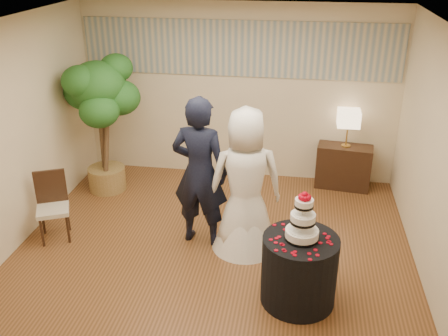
% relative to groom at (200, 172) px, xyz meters
% --- Properties ---
extents(floor, '(5.00, 5.00, 0.00)m').
position_rel_groom_xyz_m(floor, '(0.20, -0.37, -0.98)').
color(floor, brown).
rests_on(floor, ground).
extents(ceiling, '(5.00, 5.00, 0.00)m').
position_rel_groom_xyz_m(ceiling, '(0.20, -0.37, 1.82)').
color(ceiling, white).
rests_on(ceiling, wall_back).
extents(wall_back, '(5.00, 0.06, 2.80)m').
position_rel_groom_xyz_m(wall_back, '(0.20, 2.13, 0.42)').
color(wall_back, beige).
rests_on(wall_back, ground).
extents(wall_front, '(5.00, 0.06, 2.80)m').
position_rel_groom_xyz_m(wall_front, '(0.20, -2.87, 0.42)').
color(wall_front, beige).
rests_on(wall_front, ground).
extents(wall_left, '(0.06, 5.00, 2.80)m').
position_rel_groom_xyz_m(wall_left, '(-2.30, -0.37, 0.42)').
color(wall_left, beige).
rests_on(wall_left, ground).
extents(wall_right, '(0.06, 5.00, 2.80)m').
position_rel_groom_xyz_m(wall_right, '(2.70, -0.37, 0.42)').
color(wall_right, beige).
rests_on(wall_right, ground).
extents(mural_border, '(4.90, 0.02, 0.85)m').
position_rel_groom_xyz_m(mural_border, '(0.20, 2.11, 1.12)').
color(mural_border, '#999B8E').
rests_on(mural_border, wall_back).
extents(groom, '(0.77, 0.56, 1.97)m').
position_rel_groom_xyz_m(groom, '(0.00, 0.00, 0.00)').
color(groom, black).
rests_on(groom, floor).
extents(bride, '(1.08, 1.02, 1.86)m').
position_rel_groom_xyz_m(bride, '(0.58, -0.06, -0.05)').
color(bride, white).
rests_on(bride, floor).
extents(cake_table, '(0.83, 0.83, 0.79)m').
position_rel_groom_xyz_m(cake_table, '(1.28, -1.01, -0.59)').
color(cake_table, black).
rests_on(cake_table, floor).
extents(wedding_cake, '(0.35, 0.35, 0.55)m').
position_rel_groom_xyz_m(wedding_cake, '(1.28, -1.01, 0.08)').
color(wedding_cake, white).
rests_on(wedding_cake, cake_table).
extents(console, '(0.87, 0.47, 0.70)m').
position_rel_groom_xyz_m(console, '(1.91, 1.89, -0.63)').
color(console, black).
rests_on(console, floor).
extents(table_lamp, '(0.33, 0.33, 0.58)m').
position_rel_groom_xyz_m(table_lamp, '(1.91, 1.89, 0.01)').
color(table_lamp, beige).
rests_on(table_lamp, console).
extents(ficus_tree, '(1.24, 1.24, 2.15)m').
position_rel_groom_xyz_m(ficus_tree, '(-1.76, 1.22, 0.09)').
color(ficus_tree, '#225A1E').
rests_on(ficus_tree, floor).
extents(side_chair, '(0.56, 0.57, 0.91)m').
position_rel_groom_xyz_m(side_chair, '(-1.90, -0.26, -0.53)').
color(side_chair, black).
rests_on(side_chair, floor).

